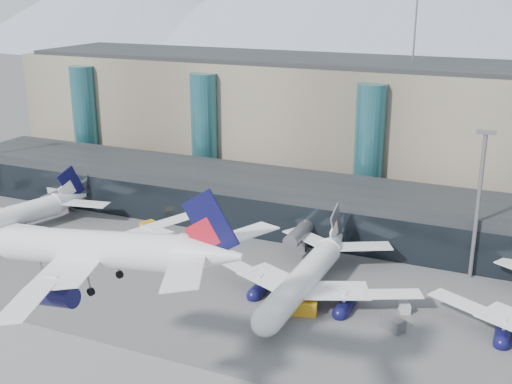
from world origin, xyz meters
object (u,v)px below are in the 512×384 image
at_px(jet_parked_left, 14,210).
at_px(veh_h, 304,308).
at_px(jet_parked_mid, 310,265).
at_px(veh_b, 148,225).
at_px(veh_g, 404,307).
at_px(lightmast_mid, 479,197).
at_px(hero_jet, 116,242).
at_px(veh_a, 121,252).
at_px(veh_c, 393,324).

relative_size(jet_parked_left, veh_h, 10.29).
bearing_deg(jet_parked_mid, veh_b, 72.50).
relative_size(jet_parked_mid, veh_g, 15.27).
xyz_separation_m(lightmast_mid, veh_g, (-7.87, -16.72, -13.69)).
height_order(veh_b, veh_g, veh_b).
height_order(veh_b, veh_h, veh_h).
relative_size(jet_parked_left, jet_parked_mid, 1.01).
height_order(lightmast_mid, hero_jet, hero_jet).
bearing_deg(veh_b, veh_h, -90.95).
relative_size(veh_a, veh_h, 0.86).
xyz_separation_m(lightmast_mid, hero_jet, (-31.80, -55.14, 7.53)).
height_order(veh_a, veh_b, veh_a).
distance_m(lightmast_mid, veh_g, 22.99).
height_order(hero_jet, veh_b, hero_jet).
bearing_deg(hero_jet, lightmast_mid, 63.54).
relative_size(veh_b, veh_g, 1.15).
distance_m(jet_parked_mid, veh_a, 36.43).
bearing_deg(veh_g, veh_c, -28.31).
distance_m(jet_parked_left, veh_h, 65.25).
distance_m(veh_g, veh_h, 15.42).
height_order(jet_parked_left, veh_b, jet_parked_left).
distance_m(lightmast_mid, veh_h, 34.80).
distance_m(hero_jet, veh_g, 49.98).
bearing_deg(jet_parked_mid, veh_h, -165.64).
bearing_deg(hero_jet, veh_g, 61.59).
bearing_deg(veh_h, jet_parked_mid, 88.64).
bearing_deg(veh_c, jet_parked_left, -154.56).
distance_m(veh_b, veh_g, 56.49).
height_order(veh_a, veh_h, veh_h).
bearing_deg(veh_g, lightmast_mid, 130.28).
bearing_deg(veh_c, hero_jet, -95.25).
xyz_separation_m(veh_g, veh_h, (-13.68, -7.11, 0.31)).
bearing_deg(veh_h, lightmast_mid, 32.98).
xyz_separation_m(jet_parked_left, jet_parked_mid, (62.81, -0.84, -0.05)).
xyz_separation_m(veh_b, veh_c, (54.47, -19.57, 0.13)).
height_order(jet_parked_left, jet_parked_mid, jet_parked_left).
xyz_separation_m(jet_parked_mid, veh_g, (15.48, -0.38, -3.94)).
relative_size(jet_parked_mid, veh_h, 10.17).
bearing_deg(lightmast_mid, veh_b, -176.99).
height_order(veh_g, veh_h, veh_h).
bearing_deg(veh_c, veh_h, -145.03).
bearing_deg(jet_parked_left, lightmast_mid, -62.37).
xyz_separation_m(jet_parked_mid, veh_h, (1.80, -7.49, -3.63)).
relative_size(lightmast_mid, jet_parked_mid, 0.67).
height_order(jet_parked_left, veh_c, jet_parked_left).
height_order(lightmast_mid, veh_a, lightmast_mid).
bearing_deg(lightmast_mid, jet_parked_left, -169.80).
height_order(veh_a, veh_c, veh_c).
height_order(jet_parked_left, veh_a, jet_parked_left).
bearing_deg(veh_h, veh_b, 138.61).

